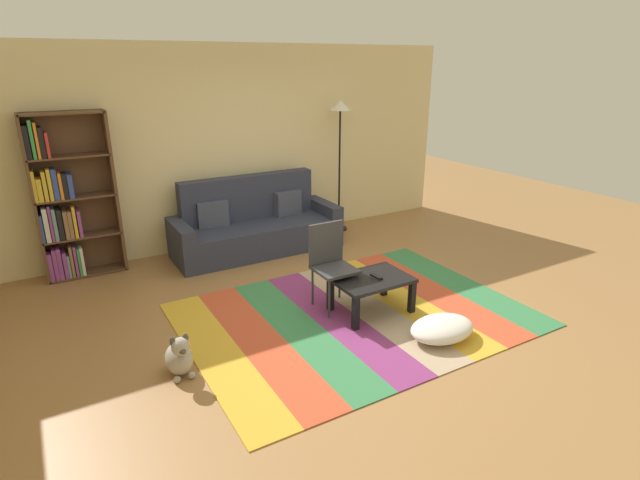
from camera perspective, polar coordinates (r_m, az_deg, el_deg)
The scene contains 11 objects.
ground_plane at distance 5.36m, azimuth 1.66°, elevation -7.72°, with size 14.00×14.00×0.00m, color #9E7042.
back_wall at distance 7.13m, azimuth -9.28°, elevation 10.47°, with size 6.80×0.10×2.70m, color beige.
rug at distance 5.22m, azimuth 3.99°, elevation -8.50°, with size 3.38×2.48×0.01m.
couch at distance 6.89m, azimuth -7.37°, elevation 1.54°, with size 2.26×0.80×1.00m.
bookshelf at distance 6.53m, azimuth -27.01°, elevation 3.65°, with size 0.90×0.28×1.95m.
coffee_table at distance 5.17m, azimuth 5.88°, elevation -4.93°, with size 0.78×0.55×0.38m.
pouf at distance 4.90m, azimuth 13.74°, elevation -9.78°, with size 0.66×0.47×0.19m, color white.
dog at distance 4.41m, azimuth -15.75°, elevation -12.72°, with size 0.22×0.35×0.40m.
standing_lamp at distance 7.43m, azimuth 2.30°, elevation 13.19°, with size 0.32×0.32×1.94m.
tv_remote at distance 5.15m, azimuth 6.44°, elevation -4.16°, with size 0.04×0.15×0.02m, color black.
folding_chair at distance 5.20m, azimuth 1.21°, elevation -2.11°, with size 0.40×0.40×0.90m.
Camera 1 is at (-2.52, -4.03, 2.48)m, focal length 28.07 mm.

